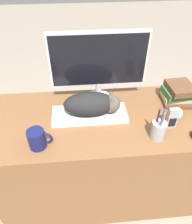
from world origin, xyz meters
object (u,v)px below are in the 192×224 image
at_px(monitor, 99,62).
at_px(book_stack, 179,94).
at_px(baseball, 176,113).
at_px(cat, 93,104).
at_px(phone, 172,118).
at_px(keyboard, 90,115).
at_px(pen_cup, 158,130).
at_px(coffee_mug, 37,139).

relative_size(monitor, book_stack, 2.74).
bearing_deg(monitor, baseball, -29.00).
height_order(cat, phone, cat).
xyz_separation_m(keyboard, phone, (0.46, -0.14, 0.05)).
height_order(keyboard, pen_cup, pen_cup).
distance_m(keyboard, monitor, 0.32).
distance_m(baseball, book_stack, 0.17).
bearing_deg(pen_cup, coffee_mug, -179.32).
bearing_deg(coffee_mug, pen_cup, 0.68).
height_order(coffee_mug, phone, phone).
xyz_separation_m(cat, pen_cup, (0.33, -0.21, -0.04)).
relative_size(monitor, phone, 4.40).
height_order(keyboard, cat, cat).
relative_size(cat, phone, 2.50).
xyz_separation_m(pen_cup, baseball, (0.16, 0.14, -0.02)).
distance_m(coffee_mug, book_stack, 0.92).
relative_size(cat, book_stack, 1.56).
xyz_separation_m(cat, monitor, (0.05, 0.18, 0.17)).
relative_size(baseball, book_stack, 0.34).
xyz_separation_m(monitor, baseball, (0.44, -0.25, -0.23)).
distance_m(cat, baseball, 0.50).
xyz_separation_m(phone, book_stack, (0.13, 0.22, 0.00)).
distance_m(keyboard, book_stack, 0.59).
bearing_deg(phone, baseball, 51.16).
xyz_separation_m(baseball, phone, (-0.06, -0.07, 0.03)).
relative_size(cat, monitor, 0.57).
xyz_separation_m(cat, coffee_mug, (-0.31, -0.21, -0.04)).
bearing_deg(book_stack, pen_cup, -127.55).
bearing_deg(monitor, cat, -104.88).
distance_m(pen_cup, baseball, 0.21).
bearing_deg(book_stack, phone, -119.40).
bearing_deg(book_stack, keyboard, -171.44).
bearing_deg(monitor, keyboard, -111.40).
relative_size(cat, baseball, 4.60).
bearing_deg(monitor, pen_cup, -53.78).
bearing_deg(keyboard, book_stack, 8.56).
distance_m(cat, phone, 0.45).
bearing_deg(coffee_mug, phone, 6.03).
bearing_deg(cat, book_stack, 8.91).
relative_size(baseball, phone, 0.54).
bearing_deg(pen_cup, cat, 148.25).
xyz_separation_m(cat, baseball, (0.49, -0.06, -0.06)).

